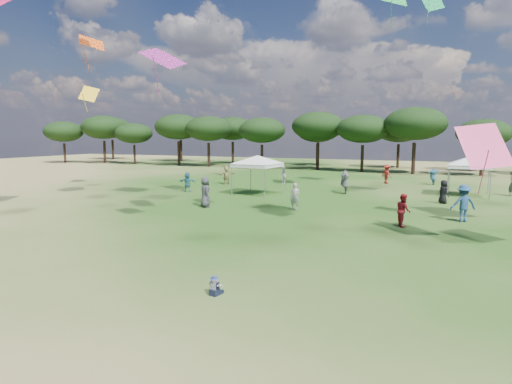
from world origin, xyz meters
TOP-DOWN VIEW (x-y plane):
  - ground at (0.00, 0.00)m, footprint 140.00×140.00m
  - tree_line at (2.39, 47.41)m, footprint 108.78×17.63m
  - tent_left at (-6.39, 21.49)m, footprint 5.94×5.94m
  - tent_right at (8.05, 26.80)m, footprint 5.75×5.75m
  - toddler at (0.54, 2.34)m, footprint 0.39×0.42m
  - festival_crowd at (0.71, 23.67)m, footprint 29.13×20.98m

SIDE VIEW (x-z plane):
  - ground at x=0.00m, z-range 0.00..0.00m
  - toddler at x=0.54m, z-range -0.03..0.52m
  - festival_crowd at x=0.71m, z-range -0.10..1.81m
  - tent_right at x=8.05m, z-range 1.17..4.36m
  - tent_left at x=-6.39m, z-range 1.18..4.39m
  - tree_line at x=2.39m, z-range 1.54..9.31m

